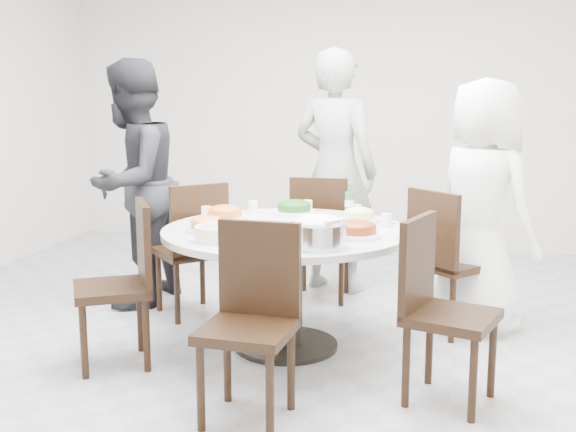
% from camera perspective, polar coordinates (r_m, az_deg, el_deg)
% --- Properties ---
extents(floor, '(6.00, 6.00, 0.01)m').
position_cam_1_polar(floor, '(4.61, 0.11, -10.07)').
color(floor, '#A5A6AA').
rests_on(floor, ground).
extents(wall_back, '(6.00, 0.01, 2.80)m').
position_cam_1_polar(wall_back, '(7.28, 5.60, 8.61)').
color(wall_back, silver).
rests_on(wall_back, ground).
extents(dining_table, '(1.50, 1.50, 0.75)m').
position_cam_1_polar(dining_table, '(4.44, -0.15, -5.77)').
color(dining_table, silver).
rests_on(dining_table, floor).
extents(chair_ne, '(0.59, 0.59, 0.95)m').
position_cam_1_polar(chair_ne, '(4.84, 12.81, -3.45)').
color(chair_ne, black).
rests_on(chair_ne, floor).
extents(chair_n, '(0.43, 0.43, 0.95)m').
position_cam_1_polar(chair_n, '(5.45, 2.71, -1.70)').
color(chair_n, black).
rests_on(chair_n, floor).
extents(chair_nw, '(0.59, 0.59, 0.95)m').
position_cam_1_polar(chair_nw, '(5.12, -7.79, -2.55)').
color(chair_nw, black).
rests_on(chair_nw, floor).
extents(chair_sw, '(0.58, 0.58, 0.95)m').
position_cam_1_polar(chair_sw, '(4.27, -13.77, -5.34)').
color(chair_sw, black).
rests_on(chair_sw, floor).
extents(chair_s, '(0.44, 0.44, 0.95)m').
position_cam_1_polar(chair_s, '(3.47, -3.28, -8.67)').
color(chair_s, black).
rests_on(chair_s, floor).
extents(chair_se, '(0.53, 0.53, 0.95)m').
position_cam_1_polar(chair_se, '(3.75, 12.82, -7.46)').
color(chair_se, black).
rests_on(chair_se, floor).
extents(diner_right, '(0.95, 0.94, 1.65)m').
position_cam_1_polar(diner_right, '(4.88, 15.11, 0.76)').
color(diner_right, white).
rests_on(diner_right, floor).
extents(diner_middle, '(0.79, 0.64, 1.89)m').
position_cam_1_polar(diner_middle, '(5.64, 3.76, 3.55)').
color(diner_middle, black).
rests_on(diner_middle, floor).
extents(diner_left, '(0.76, 0.93, 1.79)m').
position_cam_1_polar(diner_left, '(5.37, -12.25, 2.48)').
color(diner_left, black).
rests_on(diner_left, floor).
extents(dish_greens, '(0.29, 0.29, 0.07)m').
position_cam_1_polar(dish_greens, '(4.85, 0.49, 0.59)').
color(dish_greens, white).
rests_on(dish_greens, dining_table).
extents(dish_pale, '(0.24, 0.24, 0.07)m').
position_cam_1_polar(dish_pale, '(4.59, 5.63, -0.07)').
color(dish_pale, white).
rests_on(dish_pale, dining_table).
extents(dish_orange, '(0.28, 0.28, 0.07)m').
position_cam_1_polar(dish_orange, '(4.65, -4.98, 0.14)').
color(dish_orange, white).
rests_on(dish_orange, dining_table).
extents(dish_redbrown, '(0.29, 0.29, 0.07)m').
position_cam_1_polar(dish_redbrown, '(4.13, 5.41, -1.17)').
color(dish_redbrown, white).
rests_on(dish_redbrown, dining_table).
extents(dish_tofu, '(0.25, 0.25, 0.06)m').
position_cam_1_polar(dish_tofu, '(4.29, -6.42, -0.83)').
color(dish_tofu, white).
rests_on(dish_tofu, dining_table).
extents(rice_bowl, '(0.30, 0.30, 0.13)m').
position_cam_1_polar(rice_bowl, '(3.85, 2.40, -1.51)').
color(rice_bowl, silver).
rests_on(rice_bowl, dining_table).
extents(soup_bowl, '(0.27, 0.27, 0.08)m').
position_cam_1_polar(soup_bowl, '(4.03, -5.47, -1.36)').
color(soup_bowl, white).
rests_on(soup_bowl, dining_table).
extents(beverage_bottle, '(0.06, 0.06, 0.21)m').
position_cam_1_polar(beverage_bottle, '(4.76, 4.88, 1.18)').
color(beverage_bottle, '#2A6A39').
rests_on(beverage_bottle, dining_table).
extents(tea_cups, '(0.07, 0.07, 0.08)m').
position_cam_1_polar(tea_cups, '(4.94, 1.50, 0.79)').
color(tea_cups, white).
rests_on(tea_cups, dining_table).
extents(chopsticks, '(0.24, 0.04, 0.01)m').
position_cam_1_polar(chopsticks, '(4.97, 1.41, 0.45)').
color(chopsticks, tan).
rests_on(chopsticks, dining_table).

